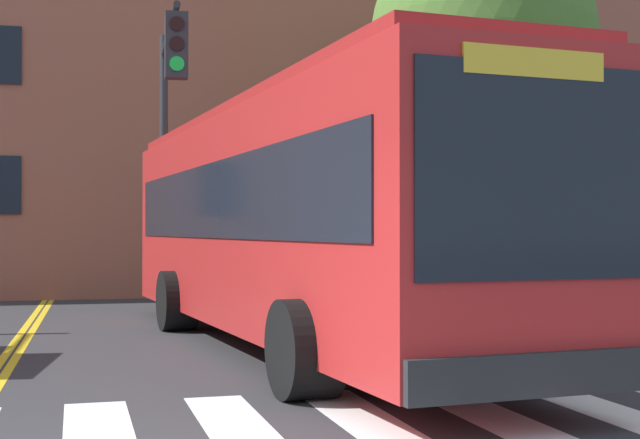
{
  "coord_description": "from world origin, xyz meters",
  "views": [
    {
      "loc": [
        -0.31,
        -5.22,
        1.71
      ],
      "look_at": [
        2.63,
        6.43,
        1.85
      ],
      "focal_mm": 50.0,
      "sensor_mm": 36.0,
      "label": 1
    }
  ],
  "objects_px": {
    "traffic_light_overhead": "(168,114)",
    "city_bus": "(294,219)",
    "street_tree_curbside_large": "(484,47)",
    "car_silver_far_lane": "(591,291)"
  },
  "relations": [
    {
      "from": "traffic_light_overhead",
      "to": "street_tree_curbside_large",
      "type": "bearing_deg",
      "value": 18.05
    },
    {
      "from": "car_silver_far_lane",
      "to": "street_tree_curbside_large",
      "type": "distance_m",
      "value": 7.84
    },
    {
      "from": "car_silver_far_lane",
      "to": "traffic_light_overhead",
      "type": "bearing_deg",
      "value": 148.24
    },
    {
      "from": "traffic_light_overhead",
      "to": "city_bus",
      "type": "bearing_deg",
      "value": -63.0
    },
    {
      "from": "city_bus",
      "to": "street_tree_curbside_large",
      "type": "relative_size",
      "value": 1.45
    },
    {
      "from": "car_silver_far_lane",
      "to": "traffic_light_overhead",
      "type": "height_order",
      "value": "traffic_light_overhead"
    },
    {
      "from": "car_silver_far_lane",
      "to": "street_tree_curbside_large",
      "type": "height_order",
      "value": "street_tree_curbside_large"
    },
    {
      "from": "car_silver_far_lane",
      "to": "street_tree_curbside_large",
      "type": "xyz_separation_m",
      "value": [
        1.0,
        6.0,
        4.94
      ]
    },
    {
      "from": "car_silver_far_lane",
      "to": "street_tree_curbside_large",
      "type": "relative_size",
      "value": 0.54
    },
    {
      "from": "traffic_light_overhead",
      "to": "car_silver_far_lane",
      "type": "bearing_deg",
      "value": -31.76
    }
  ]
}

